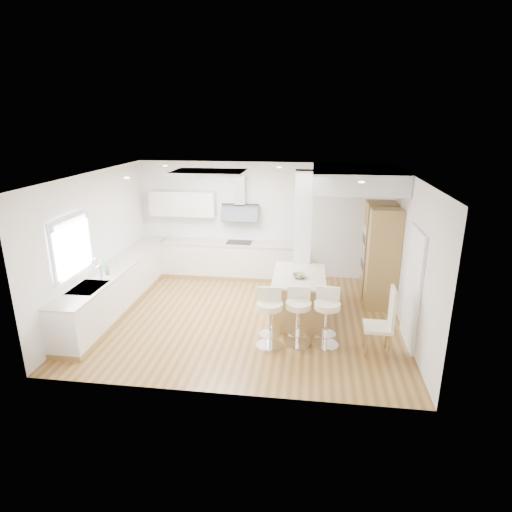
% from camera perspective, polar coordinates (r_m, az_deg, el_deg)
% --- Properties ---
extents(ground, '(6.00, 6.00, 0.00)m').
position_cam_1_polar(ground, '(8.60, -1.36, -8.14)').
color(ground, '#A2733C').
rests_on(ground, ground).
extents(ceiling, '(6.00, 5.00, 0.02)m').
position_cam_1_polar(ceiling, '(8.60, -1.36, -8.14)').
color(ceiling, silver).
rests_on(ceiling, ground).
extents(wall_back, '(6.00, 0.04, 2.80)m').
position_cam_1_polar(wall_back, '(10.48, 0.70, 4.80)').
color(wall_back, white).
rests_on(wall_back, ground).
extents(wall_left, '(0.04, 5.00, 2.80)m').
position_cam_1_polar(wall_left, '(9.04, -20.58, 1.50)').
color(wall_left, white).
rests_on(wall_left, ground).
extents(wall_right, '(0.04, 5.00, 2.80)m').
position_cam_1_polar(wall_right, '(8.19, 19.79, -0.05)').
color(wall_right, white).
rests_on(wall_right, ground).
extents(skylight, '(4.10, 2.10, 0.06)m').
position_cam_1_polar(skylight, '(8.53, -6.22, 11.04)').
color(skylight, white).
rests_on(skylight, ground).
extents(window_left, '(0.06, 1.28, 1.07)m').
position_cam_1_polar(window_left, '(8.19, -23.39, 1.68)').
color(window_left, white).
rests_on(window_left, ground).
extents(doorway_right, '(0.05, 1.00, 2.10)m').
position_cam_1_polar(doorway_right, '(7.76, 20.16, -4.20)').
color(doorway_right, '#3F3731').
rests_on(doorway_right, ground).
extents(counter_left, '(0.63, 4.50, 1.35)m').
position_cam_1_polar(counter_left, '(9.39, -17.69, -3.68)').
color(counter_left, '#A68247').
rests_on(counter_left, ground).
extents(counter_back, '(3.62, 0.63, 2.50)m').
position_cam_1_polar(counter_back, '(10.54, -4.44, 0.86)').
color(counter_back, '#A68247').
rests_on(counter_back, ground).
extents(pillar, '(0.35, 0.35, 2.80)m').
position_cam_1_polar(pillar, '(8.91, 6.22, 2.33)').
color(pillar, white).
rests_on(pillar, ground).
extents(soffit, '(1.78, 2.20, 0.40)m').
position_cam_1_polar(soffit, '(9.15, 13.24, 10.06)').
color(soffit, silver).
rests_on(soffit, ground).
extents(oven_column, '(0.63, 1.21, 2.10)m').
position_cam_1_polar(oven_column, '(9.38, 16.17, 0.29)').
color(oven_column, '#A68247').
rests_on(oven_column, ground).
extents(peninsula, '(1.01, 1.51, 0.98)m').
position_cam_1_polar(peninsula, '(8.42, 5.71, -5.38)').
color(peninsula, '#A68247').
rests_on(peninsula, ground).
extents(bar_stool_a, '(0.52, 0.52, 1.04)m').
position_cam_1_polar(bar_stool_a, '(7.34, 1.83, -7.88)').
color(bar_stool_a, white).
rests_on(bar_stool_a, ground).
extents(bar_stool_b, '(0.47, 0.47, 1.02)m').
position_cam_1_polar(bar_stool_b, '(7.43, 5.64, -7.71)').
color(bar_stool_b, white).
rests_on(bar_stool_b, ground).
extents(bar_stool_c, '(0.50, 0.50, 1.04)m').
position_cam_1_polar(bar_stool_c, '(7.45, 9.39, -7.73)').
color(bar_stool_c, white).
rests_on(bar_stool_c, ground).
extents(dining_chair, '(0.47, 0.47, 1.18)m').
position_cam_1_polar(dining_chair, '(7.40, 16.82, -8.08)').
color(dining_chair, '#F4EAC7').
rests_on(dining_chair, ground).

